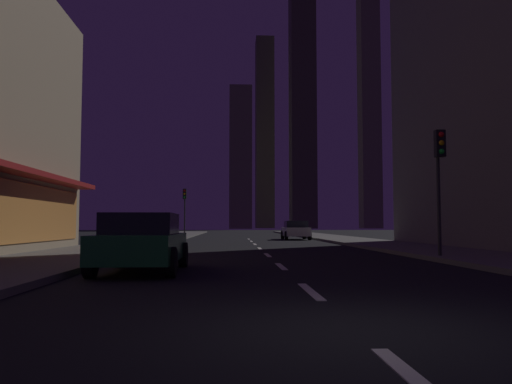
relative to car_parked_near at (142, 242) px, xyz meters
name	(u,v)px	position (x,y,z in m)	size (l,w,h in m)	color
ground_plane	(250,241)	(3.60, 25.05, -0.79)	(78.00, 136.00, 0.10)	black
sidewalk_right	(342,239)	(10.60, 25.05, -0.67)	(4.00, 76.00, 0.15)	#605E59
sidewalk_left	(156,239)	(-3.40, 25.05, -0.67)	(4.00, 76.00, 0.15)	#605E59
lane_marking_center	(263,251)	(3.60, 9.25, -0.73)	(0.16, 38.60, 0.01)	silver
skyscraper_distant_tall	(240,158)	(4.71, 126.69, 18.98)	(6.18, 8.94, 39.45)	#635E4A
skyscraper_distant_mid	(265,133)	(12.92, 147.67, 30.05)	(5.81, 7.87, 61.58)	#4B4838
skyscraper_distant_short	(302,105)	(22.81, 130.34, 35.19)	(7.17, 7.67, 71.87)	#403D30
skyscraper_distant_slender	(369,105)	(43.23, 132.98, 35.92)	(5.72, 5.75, 73.32)	#615C49
car_parked_near	(142,242)	(0.00, 0.00, 0.00)	(1.98, 4.24, 1.45)	#1E722D
car_parked_far	(296,230)	(7.20, 26.17, 0.00)	(1.98, 4.24, 1.45)	silver
fire_hydrant_far_left	(155,237)	(-2.30, 17.56, -0.29)	(0.42, 0.30, 0.65)	red
traffic_light_near_right	(439,164)	(9.10, 3.60, 2.45)	(0.32, 0.48, 4.20)	#2D2D2D
traffic_light_far_left	(185,201)	(-1.90, 31.70, 2.45)	(0.32, 0.48, 4.20)	#2D2D2D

